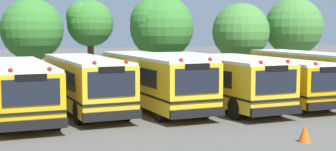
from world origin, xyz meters
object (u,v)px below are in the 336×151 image
Objects in this scene: school_bus_1 at (19,87)px; tree_4 at (160,26)px; school_bus_3 at (152,79)px; traffic_cone at (305,134)px; school_bus_5 at (262,77)px; tree_3 at (88,22)px; tree_2 at (32,28)px; tree_5 at (240,33)px; school_bus_4 at (213,78)px; school_bus_6 at (310,73)px; tree_6 at (295,25)px; school_bus_2 at (85,82)px.

tree_4 is (10.73, 10.14, 2.86)m from school_bus_1.
school_bus_3 reaches higher than traffic_cone.
school_bus_5 is 13.48m from tree_3.
school_bus_1 is 12.71m from traffic_cone.
tree_2 is 15.15m from tree_5.
tree_4 reaches higher than school_bus_5.
school_bus_1 is 0.89× the size of school_bus_4.
tree_3 is 20.69m from traffic_cone.
tree_3 is (-4.12, 11.14, 3.06)m from school_bus_4.
school_bus_5 is 3.34m from school_bus_6.
school_bus_1 is 13.01m from school_bus_5.
school_bus_4 is at bearing 84.02° from traffic_cone.
tree_2 is (-14.60, 10.36, 2.61)m from school_bus_6.
tree_2 is 21.17m from traffic_cone.
school_bus_6 is 1.52× the size of tree_6.
traffic_cone is at bearing -113.67° from tree_5.
school_bus_5 is (9.93, -0.21, -0.10)m from school_bus_2.
tree_4 is at bearing 84.44° from traffic_cone.
school_bus_5 is 12.75m from tree_6.
school_bus_6 is (3.34, 0.08, 0.12)m from school_bus_5.
tree_3 is at bearing 172.79° from tree_6.
school_bus_3 is 9.49m from traffic_cone.
tree_5 is at bearing -9.41° from tree_3.
school_bus_2 is at bearing -103.65° from tree_3.
tree_6 is (18.62, 8.63, 2.86)m from school_bus_2.
school_bus_1 is 1.04× the size of school_bus_6.
school_bus_3 is at bearing 174.67° from school_bus_2.
school_bus_4 is at bearing 174.61° from school_bus_2.
tree_6 reaches higher than tree_2.
tree_3 is 0.94× the size of tree_4.
tree_4 reaches higher than tree_5.
school_bus_1 is at bearing -136.61° from tree_4.
tree_3 is (-0.81, 10.90, 3.00)m from school_bus_3.
tree_5 is (0.48, 8.94, 2.29)m from school_bus_6.
school_bus_6 is 1.65× the size of tree_5.
school_bus_2 is 1.47× the size of tree_6.
school_bus_3 is at bearing -138.80° from tree_5.
tree_2 is at bearing -66.98° from school_bus_3.
school_bus_5 is 10.70m from tree_4.
school_bus_3 is 1.61× the size of tree_4.
school_bus_2 reaches higher than school_bus_4.
tree_3 reaches higher than school_bus_1.
tree_4 reaches higher than school_bus_3.
school_bus_6 is at bearing -35.34° from tree_2.
tree_3 is (5.68, 10.97, 3.10)m from school_bus_1.
tree_5 reaches higher than school_bus_2.
school_bus_3 is at bearing 2.15° from school_bus_6.
school_bus_1 is at bearing -0.71° from school_bus_3.
tree_5 is 0.92× the size of tree_6.
school_bus_5 is at bearing -179.85° from school_bus_1.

